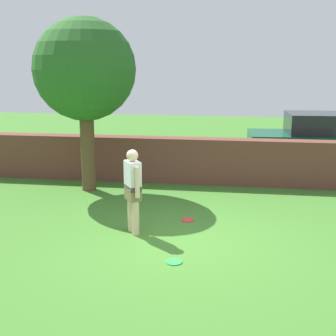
{
  "coord_description": "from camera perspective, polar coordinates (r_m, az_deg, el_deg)",
  "views": [
    {
      "loc": [
        0.93,
        -7.76,
        3.2
      ],
      "look_at": [
        -0.48,
        1.63,
        1.0
      ],
      "focal_mm": 49.3,
      "sensor_mm": 36.0,
      "label": 1
    }
  ],
  "objects": [
    {
      "name": "ground_plane",
      "position": [
        8.45,
        1.58,
        -9.22
      ],
      "size": [
        40.0,
        40.0,
        0.0
      ],
      "primitive_type": "plane",
      "color": "#3D7528"
    },
    {
      "name": "brick_wall",
      "position": [
        12.56,
        -2.81,
        1.11
      ],
      "size": [
        10.91,
        0.5,
        1.21
      ],
      "primitive_type": "cube",
      "color": "brown",
      "rests_on": "ground"
    },
    {
      "name": "tree",
      "position": [
        11.54,
        -10.27,
        11.77
      ],
      "size": [
        2.49,
        2.49,
        4.26
      ],
      "color": "brown",
      "rests_on": "ground"
    },
    {
      "name": "person",
      "position": [
        8.67,
        -4.37,
        -2.41
      ],
      "size": [
        0.38,
        0.46,
        1.62
      ],
      "rotation": [
        0.0,
        0.0,
        2.17
      ],
      "color": "beige",
      "rests_on": "ground"
    },
    {
      "name": "car",
      "position": [
        14.47,
        18.32,
        3.08
      ],
      "size": [
        4.29,
        2.11,
        1.72
      ],
      "rotation": [
        0.0,
        0.0,
        3.2
      ],
      "color": "#0C4C2D",
      "rests_on": "ground"
    },
    {
      "name": "frisbee_red",
      "position": [
        9.58,
        2.44,
        -6.43
      ],
      "size": [
        0.27,
        0.27,
        0.02
      ],
      "primitive_type": "cylinder",
      "color": "red",
      "rests_on": "ground"
    },
    {
      "name": "frisbee_green",
      "position": [
        7.68,
        0.73,
        -11.53
      ],
      "size": [
        0.27,
        0.27,
        0.02
      ],
      "primitive_type": "cylinder",
      "color": "green",
      "rests_on": "ground"
    }
  ]
}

